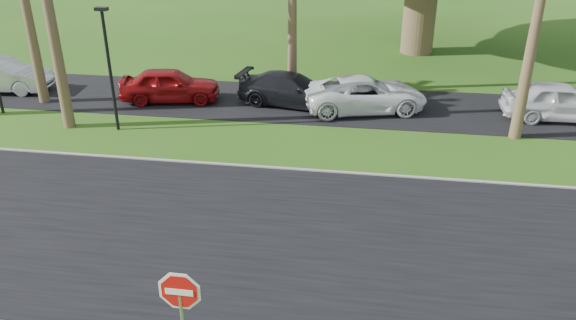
# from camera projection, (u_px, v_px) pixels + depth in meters

# --- Properties ---
(ground) EXTENTS (120.00, 120.00, 0.00)m
(ground) POSITION_uv_depth(u_px,v_px,m) (207.00, 279.00, 13.30)
(ground) COLOR #254E13
(ground) RESTS_ON ground
(road) EXTENTS (120.00, 8.00, 0.02)m
(road) POSITION_uv_depth(u_px,v_px,m) (228.00, 233.00, 15.08)
(road) COLOR black
(road) RESTS_ON ground
(parking_strip) EXTENTS (120.00, 5.00, 0.02)m
(parking_strip) POSITION_uv_depth(u_px,v_px,m) (287.00, 102.00, 24.43)
(parking_strip) COLOR black
(parking_strip) RESTS_ON ground
(curb) EXTENTS (120.00, 0.12, 0.06)m
(curb) POSITION_uv_depth(u_px,v_px,m) (258.00, 167.00, 18.68)
(curb) COLOR gray
(curb) RESTS_ON ground
(stop_sign_near) EXTENTS (1.05, 0.07, 2.62)m
(stop_sign_near) POSITION_uv_depth(u_px,v_px,m) (181.00, 306.00, 9.79)
(stop_sign_near) COLOR gray
(stop_sign_near) RESTS_ON ground
(streetlight_right) EXTENTS (0.45, 0.25, 4.64)m
(streetlight_right) POSITION_uv_depth(u_px,v_px,m) (109.00, 62.00, 20.54)
(streetlight_right) COLOR black
(streetlight_right) RESTS_ON ground
(car_red) EXTENTS (4.50, 2.46, 1.45)m
(car_red) POSITION_uv_depth(u_px,v_px,m) (170.00, 85.00, 24.30)
(car_red) COLOR maroon
(car_red) RESTS_ON ground
(car_dark) EXTENTS (4.85, 2.58, 1.34)m
(car_dark) POSITION_uv_depth(u_px,v_px,m) (291.00, 90.00, 23.90)
(car_dark) COLOR black
(car_dark) RESTS_ON ground
(car_minivan) EXTENTS (5.49, 3.55, 1.41)m
(car_minivan) POSITION_uv_depth(u_px,v_px,m) (365.00, 95.00, 23.24)
(car_minivan) COLOR white
(car_minivan) RESTS_ON ground
(car_pickup) EXTENTS (4.52, 1.93, 1.52)m
(car_pickup) POSITION_uv_depth(u_px,v_px,m) (560.00, 101.00, 22.32)
(car_pickup) COLOR silver
(car_pickup) RESTS_ON ground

